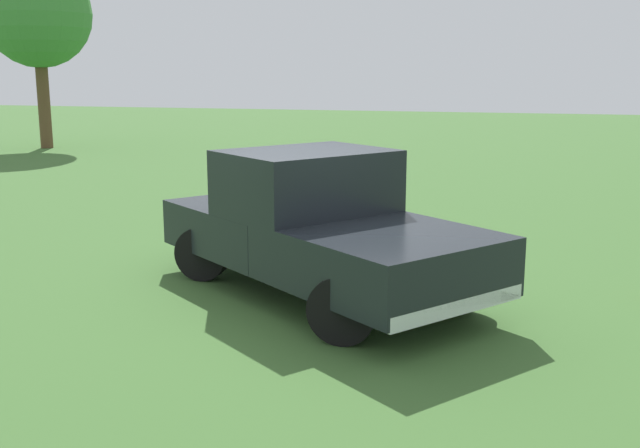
{
  "coord_description": "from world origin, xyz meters",
  "views": [
    {
      "loc": [
        2.62,
        -8.7,
        2.77
      ],
      "look_at": [
        0.22,
        -0.02,
        0.9
      ],
      "focal_mm": 42.36,
      "sensor_mm": 36.0,
      "label": 1
    }
  ],
  "objects": [
    {
      "name": "ground_plane",
      "position": [
        0.0,
        0.0,
        0.0
      ],
      "size": [
        80.0,
        80.0,
        0.0
      ],
      "primitive_type": "plane",
      "color": "#3D662D"
    },
    {
      "name": "tree_back_left",
      "position": [
        -13.69,
        14.27,
        4.51
      ],
      "size": [
        3.61,
        3.61,
        6.35
      ],
      "color": "brown",
      "rests_on": "ground_plane"
    },
    {
      "name": "pickup_truck",
      "position": [
        0.12,
        0.06,
        0.91
      ],
      "size": [
        4.87,
        4.38,
        1.78
      ],
      "rotation": [
        0.0,
        0.0,
        5.63
      ],
      "color": "black",
      "rests_on": "ground_plane"
    }
  ]
}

